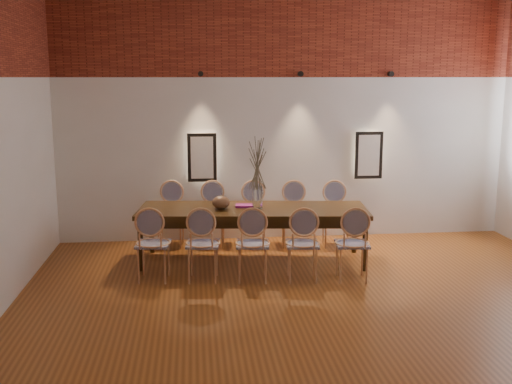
{
  "coord_description": "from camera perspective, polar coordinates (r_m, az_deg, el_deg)",
  "views": [
    {
      "loc": [
        -1.44,
        -5.64,
        2.5
      ],
      "look_at": [
        -0.64,
        1.87,
        1.05
      ],
      "focal_mm": 42.0,
      "sensor_mm": 36.0,
      "label": 1
    }
  ],
  "objects": [
    {
      "name": "chair_near_d",
      "position": [
        7.48,
        4.44,
        -4.92
      ],
      "size": [
        0.48,
        0.48,
        0.94
      ],
      "primitive_type": null,
      "rotation": [
        0.0,
        0.0,
        -0.11
      ],
      "color": "tan",
      "rests_on": "floor"
    },
    {
      "name": "spot_fixture_mid",
      "position": [
        9.2,
        4.27,
        11.15
      ],
      "size": [
        0.08,
        0.1,
        0.08
      ],
      "primitive_type": "cylinder",
      "rotation": [
        1.57,
        0.0,
        0.0
      ],
      "color": "black",
      "rests_on": "wall_back"
    },
    {
      "name": "brick_band_back",
      "position": [
        9.26,
        3.0,
        15.51
      ],
      "size": [
        7.0,
        0.02,
        1.5
      ],
      "primitive_type": "cube",
      "color": "maroon",
      "rests_on": "ground"
    },
    {
      "name": "chair_near_e",
      "position": [
        7.55,
        9.14,
        -4.87
      ],
      "size": [
        0.48,
        0.48,
        0.94
      ],
      "primitive_type": null,
      "rotation": [
        0.0,
        0.0,
        -0.11
      ],
      "color": "tan",
      "rests_on": "floor"
    },
    {
      "name": "niche_left",
      "position": [
        9.17,
        -5.16,
        3.31
      ],
      "size": [
        0.36,
        0.06,
        0.66
      ],
      "primitive_type": "cube",
      "color": "#FFEAC6",
      "rests_on": "wall_back"
    },
    {
      "name": "spot_fixture_right",
      "position": [
        9.55,
        12.71,
        10.91
      ],
      "size": [
        0.08,
        0.1,
        0.08
      ],
      "primitive_type": "cylinder",
      "rotation": [
        1.57,
        0.0,
        0.0
      ],
      "color": "black",
      "rests_on": "wall_back"
    },
    {
      "name": "chair_far_e",
      "position": [
        9.04,
        7.59,
        -2.21
      ],
      "size": [
        0.48,
        0.48,
        0.94
      ],
      "primitive_type": null,
      "rotation": [
        0.0,
        0.0,
        3.04
      ],
      "color": "tan",
      "rests_on": "floor"
    },
    {
      "name": "wall_back",
      "position": [
        9.31,
        2.85,
        7.78
      ],
      "size": [
        7.0,
        0.1,
        4.0
      ],
      "primitive_type": "cube",
      "color": "silver",
      "rests_on": "ground"
    },
    {
      "name": "chair_near_a",
      "position": [
        7.56,
        -9.77,
        -4.87
      ],
      "size": [
        0.48,
        0.48,
        0.94
      ],
      "primitive_type": null,
      "rotation": [
        0.0,
        0.0,
        -0.11
      ],
      "color": "tan",
      "rests_on": "floor"
    },
    {
      "name": "bowl",
      "position": [
        8.08,
        -3.35,
        -1.0
      ],
      "size": [
        0.24,
        0.24,
        0.18
      ],
      "primitive_type": "ellipsoid",
      "color": "brown",
      "rests_on": "dining_table"
    },
    {
      "name": "chair_near_b",
      "position": [
        7.48,
        -5.08,
        -4.92
      ],
      "size": [
        0.48,
        0.48,
        0.94
      ],
      "primitive_type": null,
      "rotation": [
        0.0,
        0.0,
        -0.11
      ],
      "color": "tan",
      "rests_on": "floor"
    },
    {
      "name": "chair_far_c",
      "position": [
        8.96,
        -0.27,
        -2.23
      ],
      "size": [
        0.48,
        0.48,
        0.94
      ],
      "primitive_type": null,
      "rotation": [
        0.0,
        0.0,
        3.04
      ],
      "color": "tan",
      "rests_on": "floor"
    },
    {
      "name": "chair_far_b",
      "position": [
        8.98,
        -4.22,
        -2.22
      ],
      "size": [
        0.48,
        0.48,
        0.94
      ],
      "primitive_type": null,
      "rotation": [
        0.0,
        0.0,
        3.04
      ],
      "color": "tan",
      "rests_on": "floor"
    },
    {
      "name": "book",
      "position": [
        8.22,
        -1.04,
        -1.32
      ],
      "size": [
        0.28,
        0.21,
        0.03
      ],
      "primitive_type": "cube",
      "rotation": [
        0.0,
        0.0,
        -0.11
      ],
      "color": "#8D1D79",
      "rests_on": "dining_table"
    },
    {
      "name": "chair_near_c",
      "position": [
        7.45,
        -0.32,
        -4.93
      ],
      "size": [
        0.48,
        0.48,
        0.94
      ],
      "primitive_type": null,
      "rotation": [
        0.0,
        0.0,
        -0.11
      ],
      "color": "tan",
      "rests_on": "floor"
    },
    {
      "name": "dining_table",
      "position": [
        8.23,
        -0.29,
        -4.1
      ],
      "size": [
        3.18,
        1.31,
        0.75
      ],
      "primitive_type": "cube",
      "rotation": [
        0.0,
        0.0,
        -0.11
      ],
      "color": "#38220C",
      "rests_on": "floor"
    },
    {
      "name": "chair_far_d",
      "position": [
        8.98,
        3.68,
        -2.22
      ],
      "size": [
        0.48,
        0.48,
        0.94
      ],
      "primitive_type": null,
      "rotation": [
        0.0,
        0.0,
        3.04
      ],
      "color": "tan",
      "rests_on": "floor"
    },
    {
      "name": "vase",
      "position": [
        8.11,
        0.13,
        -0.51
      ],
      "size": [
        0.14,
        0.14,
        0.3
      ],
      "primitive_type": "cylinder",
      "color": "silver",
      "rests_on": "dining_table"
    },
    {
      "name": "floor",
      "position": [
        6.33,
        7.75,
        -12.58
      ],
      "size": [
        7.0,
        7.0,
        0.02
      ],
      "primitive_type": "cube",
      "color": "#95501E",
      "rests_on": "ground"
    },
    {
      "name": "dried_branches",
      "position": [
        8.03,
        0.13,
        2.64
      ],
      "size": [
        0.5,
        0.5,
        0.7
      ],
      "primitive_type": null,
      "color": "#4A432E",
      "rests_on": "vase"
    },
    {
      "name": "niche_right",
      "position": [
        9.56,
        10.64,
        3.48
      ],
      "size": [
        0.36,
        0.06,
        0.66
      ],
      "primitive_type": "cube",
      "color": "#FFEAC6",
      "rests_on": "wall_back"
    },
    {
      "name": "spot_fixture_left",
      "position": [
        9.06,
        -5.29,
        11.14
      ],
      "size": [
        0.08,
        0.1,
        0.08
      ],
      "primitive_type": "cylinder",
      "rotation": [
        1.57,
        0.0,
        0.0
      ],
      "color": "black",
      "rests_on": "wall_back"
    },
    {
      "name": "chair_far_a",
      "position": [
        9.05,
        -8.13,
        -2.2
      ],
      "size": [
        0.48,
        0.48,
        0.94
      ],
      "primitive_type": null,
      "rotation": [
        0.0,
        0.0,
        3.04
      ],
      "color": "tan",
      "rests_on": "floor"
    }
  ]
}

